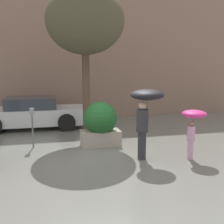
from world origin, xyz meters
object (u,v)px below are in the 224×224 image
Objects in this scene: planter_box at (100,123)px; parked_car_near at (32,114)px; person_child at (193,120)px; street_tree at (85,22)px; parking_meter at (32,119)px; person_adult at (146,105)px.

parked_car_near is at bearing 126.12° from planter_box.
person_child is at bearing -39.64° from planter_box.
street_tree is at bearing -131.80° from parked_car_near.
person_child reaches higher than parking_meter.
parked_car_near is at bearing 93.48° from parking_meter.
parking_meter is at bearing 172.98° from planter_box.
street_tree is (-1.23, 2.88, 2.56)m from person_adult.
person_adult is 3.63m from parking_meter.
parked_car_near is 2.91m from parking_meter.
person_child is at bearing -29.56° from person_adult.
planter_box reaches higher than parking_meter.
street_tree is (-0.27, 1.33, 3.33)m from planter_box.
person_child is 4.86m from parking_meter.
parked_car_near is at bearing 107.56° from person_child.
parked_car_near is (-3.26, 4.71, -0.90)m from person_adult.
person_child is at bearing -137.69° from parked_car_near.
parking_meter is at bearing -176.41° from parked_car_near.
street_tree reaches higher than planter_box.
parked_car_near is (-4.54, 5.01, -0.48)m from person_child.
planter_box is at bearing 115.72° from person_child.
planter_box is 2.15m from parking_meter.
person_child is (2.24, -1.86, 0.35)m from planter_box.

